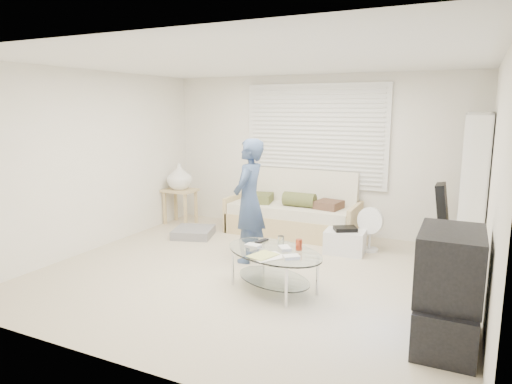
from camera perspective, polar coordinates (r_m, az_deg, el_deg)
The scene contains 13 objects.
ground at distance 5.64m, azimuth -0.23°, elevation -10.17°, with size 5.00×5.00×0.00m, color #BCAC92.
room_shell at distance 5.72m, azimuth 1.87°, elevation 6.88°, with size 5.02×4.52×2.51m.
window_blinds at distance 7.33m, azimuth 7.38°, elevation 6.99°, with size 2.32×0.08×1.62m.
futon_sofa at distance 7.28m, azimuth 4.64°, elevation -2.69°, with size 2.07×0.83×1.01m.
grey_floor_pillow at distance 7.24m, azimuth -7.82°, elevation -5.02°, with size 0.58×0.58×0.13m, color slate.
side_table at distance 7.92m, azimuth -9.53°, elevation 1.60°, with size 0.53×0.43×1.05m.
bookshelf at distance 6.43m, azimuth 25.49°, elevation 0.32°, with size 0.31×0.82×1.94m.
guitar_case at distance 6.53m, azimuth 22.25°, elevation -4.01°, with size 0.36×0.37×1.00m.
floor_fan at distance 6.59m, azimuth 14.08°, elevation -4.05°, with size 0.39×0.26×0.63m.
storage_bin at distance 6.46m, azimuth 11.04°, elevation -6.07°, with size 0.56×0.41×0.37m.
tv_unit at distance 4.25m, azimuth 22.86°, elevation -11.16°, with size 0.52×0.92×1.00m.
coffee_table at distance 5.06m, azimuth 2.31°, elevation -8.30°, with size 1.42×1.17×0.57m.
standing_person at distance 5.90m, azimuth -0.87°, elevation -1.10°, with size 0.59×0.38×1.61m, color navy.
Camera 1 is at (2.31, -4.74, 2.00)m, focal length 32.00 mm.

